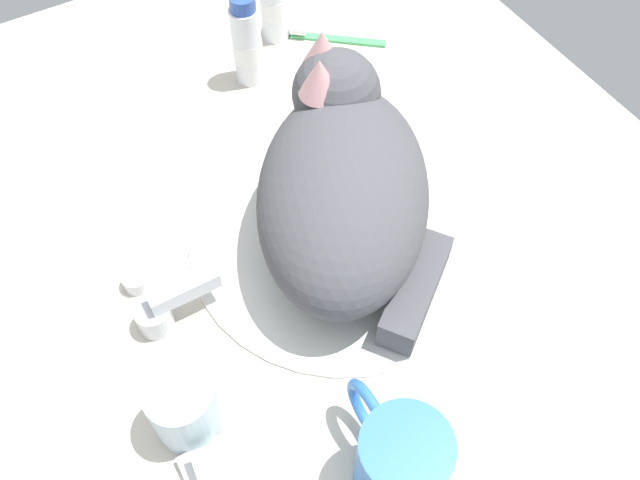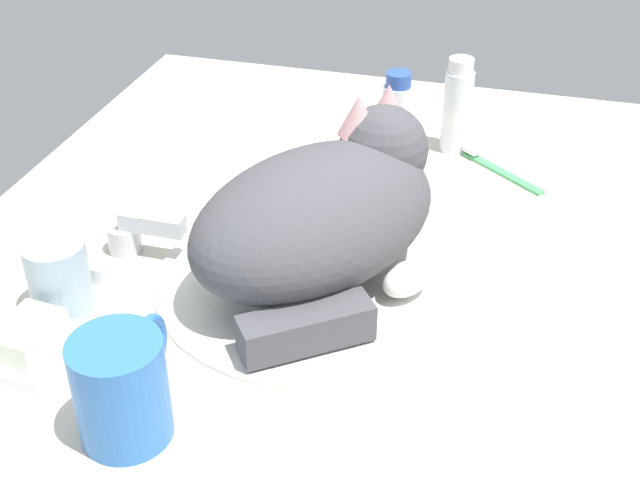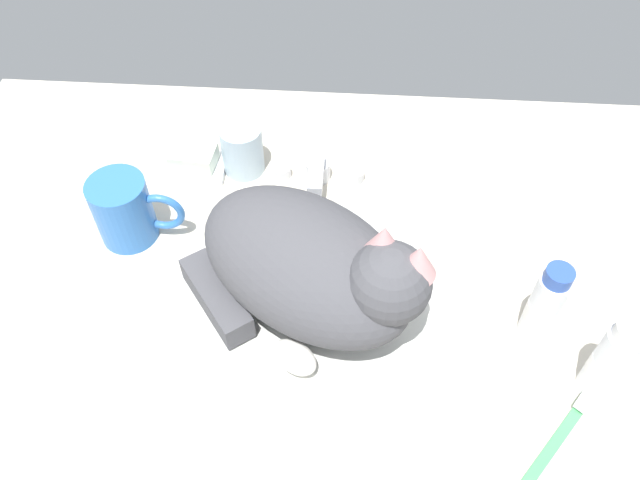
% 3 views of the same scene
% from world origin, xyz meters
% --- Properties ---
extents(ground_plane, '(1.10, 0.83, 0.03)m').
position_xyz_m(ground_plane, '(0.00, 0.00, -0.01)').
color(ground_plane, beige).
extents(sink_basin, '(0.33, 0.33, 0.01)m').
position_xyz_m(sink_basin, '(0.00, 0.00, 0.00)').
color(sink_basin, silver).
rests_on(sink_basin, ground_plane).
extents(faucet, '(0.13, 0.09, 0.05)m').
position_xyz_m(faucet, '(0.00, 0.20, 0.02)').
color(faucet, silver).
rests_on(faucet, ground_plane).
extents(cat, '(0.33, 0.30, 0.17)m').
position_xyz_m(cat, '(0.01, -0.01, 0.08)').
color(cat, '#4C4C51').
rests_on(cat, sink_basin).
extents(coffee_mug, '(0.12, 0.08, 0.10)m').
position_xyz_m(coffee_mug, '(-0.24, 0.09, 0.05)').
color(coffee_mug, '#3372C6').
rests_on(coffee_mug, ground_plane).
extents(rinse_cup, '(0.06, 0.06, 0.08)m').
position_xyz_m(rinse_cup, '(-0.11, 0.23, 0.04)').
color(rinse_cup, silver).
rests_on(rinse_cup, ground_plane).
extents(soap_dish, '(0.09, 0.06, 0.01)m').
position_xyz_m(soap_dish, '(-0.18, 0.22, 0.01)').
color(soap_dish, white).
rests_on(soap_dish, ground_plane).
extents(soap_bar, '(0.07, 0.05, 0.03)m').
position_xyz_m(soap_bar, '(-0.18, 0.22, 0.02)').
color(soap_bar, silver).
rests_on(soap_bar, soap_dish).
extents(toothpaste_bottle, '(0.04, 0.04, 0.12)m').
position_xyz_m(toothpaste_bottle, '(0.28, -0.03, 0.06)').
color(toothpaste_bottle, white).
rests_on(toothpaste_bottle, ground_plane).
extents(mouthwash_bottle, '(0.04, 0.04, 0.13)m').
position_xyz_m(mouthwash_bottle, '(0.33, -0.10, 0.06)').
color(mouthwash_bottle, white).
rests_on(mouthwash_bottle, ground_plane).
extents(toothbrush, '(0.09, 0.11, 0.02)m').
position_xyz_m(toothbrush, '(0.29, -0.16, 0.01)').
color(toothbrush, '#4CB266').
rests_on(toothbrush, ground_plane).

